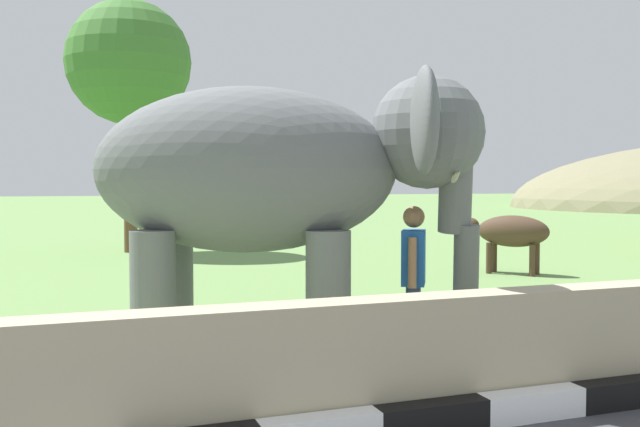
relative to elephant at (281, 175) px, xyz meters
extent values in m
cube|color=black|center=(0.51, -2.28, -1.86)|extent=(0.90, 0.20, 0.24)
cube|color=white|center=(1.41, -2.28, -1.86)|extent=(0.90, 0.20, 0.24)
cube|color=black|center=(2.31, -2.28, -1.86)|extent=(0.90, 0.20, 0.24)
cube|color=tan|center=(-1.19, -1.98, -1.48)|extent=(28.00, 0.36, 1.00)
cylinder|color=slate|center=(0.61, 0.25, -1.26)|extent=(0.44, 0.44, 1.44)
cylinder|color=slate|center=(0.30, -0.59, -1.26)|extent=(0.44, 0.44, 1.44)
cylinder|color=slate|center=(-0.98, 0.84, -1.26)|extent=(0.44, 0.44, 1.44)
cylinder|color=slate|center=(-1.29, -0.01, -1.26)|extent=(0.44, 0.44, 1.44)
ellipsoid|color=slate|center=(-0.34, 0.12, 0.06)|extent=(3.46, 2.57, 1.70)
sphere|color=slate|center=(1.41, -0.52, 0.44)|extent=(1.16, 1.16, 1.16)
ellipsoid|color=#D84C8C|center=(1.69, -0.62, 0.59)|extent=(0.56, 0.72, 0.44)
ellipsoid|color=slate|center=(1.55, 0.26, 0.49)|extent=(0.54, 0.93, 1.00)
ellipsoid|color=slate|center=(1.01, -1.20, 0.49)|extent=(0.54, 0.93, 1.00)
cylinder|color=slate|center=(1.69, -0.62, -0.11)|extent=(0.47, 0.54, 0.98)
cylinder|color=slate|center=(1.80, -0.66, -0.91)|extent=(0.35, 0.37, 0.81)
cone|color=beige|center=(1.73, -0.34, -0.01)|extent=(0.33, 0.58, 0.22)
cone|color=beige|center=(1.54, -0.86, -0.01)|extent=(0.33, 0.58, 0.22)
cylinder|color=navy|center=(1.44, -0.19, -1.57)|extent=(0.15, 0.15, 0.82)
cylinder|color=navy|center=(1.34, -0.37, -1.57)|extent=(0.15, 0.15, 0.82)
cube|color=#1E59B2|center=(1.39, -0.28, -0.87)|extent=(0.41, 0.47, 0.58)
cylinder|color=#9E7251|center=(1.52, -0.06, -0.89)|extent=(0.16, 0.19, 0.53)
cylinder|color=#9E7251|center=(1.26, -0.50, -0.89)|extent=(0.15, 0.16, 0.53)
sphere|color=#9E7251|center=(1.39, -0.28, -0.44)|extent=(0.23, 0.23, 0.23)
cylinder|color=#473323|center=(6.25, 5.66, -1.65)|extent=(0.12, 0.12, 0.65)
cylinder|color=#473323|center=(6.53, 5.89, -1.65)|extent=(0.12, 0.12, 0.65)
cylinder|color=#473323|center=(6.81, 4.96, -1.65)|extent=(0.12, 0.12, 0.65)
cylinder|color=#473323|center=(7.09, 5.18, -1.65)|extent=(0.12, 0.12, 0.65)
ellipsoid|color=#473323|center=(6.67, 5.42, -1.08)|extent=(1.41, 1.55, 0.66)
ellipsoid|color=#473323|center=(6.09, 6.15, -0.98)|extent=(0.45, 0.47, 0.32)
cylinder|color=brown|center=(-0.46, 12.92, 0.16)|extent=(0.36, 0.36, 4.27)
sphere|color=#3D722E|center=(-0.46, 12.92, 3.22)|extent=(3.38, 3.38, 3.38)
camera|label=1|loc=(-2.05, -6.88, -0.08)|focal=39.20mm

